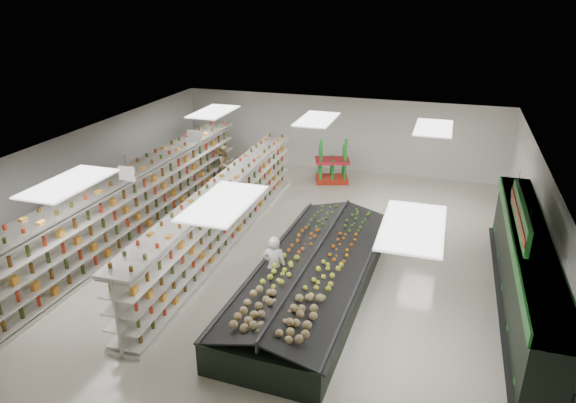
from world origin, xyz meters
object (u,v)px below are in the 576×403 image
(produce_island, at_px, (313,274))
(soda_endcap, at_px, (332,162))
(gondola_center, at_px, (224,215))
(shopper_main, at_px, (274,267))
(gondola_left, at_px, (139,203))
(shopper_background, at_px, (225,164))

(produce_island, xyz_separation_m, soda_endcap, (-1.42, 8.32, 0.32))
(produce_island, bearing_deg, gondola_center, 150.12)
(shopper_main, bearing_deg, gondola_center, -54.82)
(produce_island, xyz_separation_m, shopper_main, (-0.91, -0.52, 0.34))
(gondola_left, bearing_deg, gondola_center, 2.51)
(gondola_center, distance_m, shopper_main, 3.51)
(soda_endcap, bearing_deg, produce_island, -80.31)
(produce_island, relative_size, shopper_main, 4.50)
(gondola_center, relative_size, produce_island, 1.48)
(produce_island, height_order, shopper_background, shopper_background)
(produce_island, distance_m, shopper_main, 1.10)
(gondola_center, bearing_deg, shopper_background, 112.42)
(gondola_left, height_order, shopper_background, gondola_left)
(soda_endcap, xyz_separation_m, shopper_main, (0.52, -8.84, 0.02))
(gondola_center, relative_size, shopper_main, 6.65)
(gondola_left, height_order, shopper_main, gondola_left)
(soda_endcap, bearing_deg, shopper_background, -162.55)
(gondola_center, distance_m, soda_endcap, 6.67)
(shopper_background, bearing_deg, gondola_left, -162.00)
(gondola_left, relative_size, produce_island, 1.62)
(soda_endcap, relative_size, shopper_main, 1.01)
(gondola_left, height_order, soda_endcap, gondola_left)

